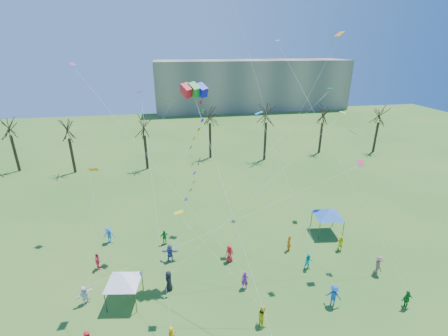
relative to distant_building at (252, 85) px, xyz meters
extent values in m
plane|color=#2B6620|center=(-22.00, -82.00, -7.50)|extent=(160.00, 160.00, 0.00)
cube|color=gray|center=(0.00, 0.00, 0.00)|extent=(60.00, 14.00, 15.00)
cylinder|color=black|center=(-51.72, -44.79, -4.49)|extent=(0.44, 0.44, 6.02)
cylinder|color=black|center=(-42.49, -47.17, -4.65)|extent=(0.44, 0.44, 5.70)
cylinder|color=black|center=(-30.94, -47.69, -4.62)|extent=(0.44, 0.44, 5.76)
cylinder|color=black|center=(-19.75, -44.14, -4.28)|extent=(0.44, 0.44, 6.45)
cylinder|color=black|center=(-10.31, -46.99, -4.09)|extent=(0.44, 0.44, 6.81)
cylinder|color=black|center=(1.27, -45.17, -4.60)|extent=(0.44, 0.44, 5.81)
cylinder|color=black|center=(11.85, -46.65, -4.60)|extent=(0.44, 0.44, 5.80)
cube|color=red|center=(-25.54, -72.98, 8.60)|extent=(1.00, 1.36, 1.23)
cube|color=#139428|center=(-24.96, -72.98, 8.60)|extent=(1.00, 1.36, 1.23)
cube|color=#1012CF|center=(-24.37, -72.98, 8.60)|extent=(1.00, 1.36, 1.23)
cylinder|color=white|center=(-23.21, -78.80, 1.20)|extent=(0.02, 0.02, 17.81)
cylinder|color=#3F3F44|center=(-32.80, -78.11, -6.56)|extent=(0.07, 0.07, 1.87)
cylinder|color=#3F3F44|center=(-30.52, -78.49, -6.56)|extent=(0.07, 0.07, 1.87)
cylinder|color=#3F3F44|center=(-32.43, -75.83, -6.56)|extent=(0.07, 0.07, 1.87)
cylinder|color=#3F3F44|center=(-30.14, -76.20, -6.56)|extent=(0.07, 0.07, 1.87)
pyramid|color=white|center=(-31.47, -77.16, -5.23)|extent=(3.52, 3.52, 0.80)
cylinder|color=#3F3F44|center=(-12.10, -72.00, -6.46)|extent=(0.08, 0.08, 2.08)
cylinder|color=#3F3F44|center=(-9.53, -72.32, -6.46)|extent=(0.08, 0.08, 2.08)
cylinder|color=#3F3F44|center=(-11.78, -69.44, -6.46)|extent=(0.08, 0.08, 2.08)
cylinder|color=#3F3F44|center=(-9.22, -69.76, -6.46)|extent=(0.08, 0.08, 2.08)
pyramid|color=blue|center=(-10.66, -70.88, -4.97)|extent=(3.94, 3.94, 0.89)
imported|color=yellow|center=(-21.24, -81.36, -6.64)|extent=(0.81, 0.95, 1.71)
imported|color=#1551AF|center=(-15.12, -80.57, -6.58)|extent=(1.37, 1.24, 1.85)
imported|color=#1C8428|center=(-9.62, -81.92, -6.68)|extent=(1.00, 0.50, 1.64)
imported|color=white|center=(-34.63, -76.78, -6.70)|extent=(1.44, 1.31, 1.60)
imported|color=black|center=(-27.96, -76.49, -6.60)|extent=(0.67, 0.94, 1.80)
imported|color=#87238F|center=(-21.62, -77.54, -6.66)|extent=(0.72, 0.63, 1.67)
imported|color=#0DBDBC|center=(-15.23, -76.22, -6.69)|extent=(0.81, 0.64, 1.63)
imported|color=#905D4E|center=(-9.27, -77.93, -6.60)|extent=(0.98, 1.31, 1.81)
imported|color=#F75261|center=(-34.36, -72.66, -6.64)|extent=(0.48, 1.03, 1.72)
imported|color=#4C50A5|center=(-27.77, -72.63, -6.62)|extent=(1.69, 0.79, 1.75)
imported|color=red|center=(-22.20, -73.81, -6.61)|extent=(0.98, 0.75, 1.78)
imported|color=#FF5B0D|center=(-15.98, -73.22, -6.64)|extent=(0.73, 0.74, 1.73)
imported|color=#FAFF1A|center=(-10.87, -74.17, -6.70)|extent=(0.80, 0.91, 1.60)
imported|color=blue|center=(-34.00, -68.44, -6.61)|extent=(1.21, 0.78, 1.77)
imported|color=#1F8E32|center=(-28.29, -69.82, -6.68)|extent=(1.03, 0.61, 1.64)
cube|color=orange|center=(-32.54, -76.13, 3.71)|extent=(0.59, 0.67, 0.45)
cylinder|color=white|center=(-32.99, -78.72, -1.25)|extent=(0.01, 0.01, 10.86)
cube|color=#F2288C|center=(-29.36, -68.67, 8.01)|extent=(0.93, 0.88, 0.21)
cylinder|color=white|center=(-28.60, -75.36, 0.90)|extent=(0.01, 0.01, 19.29)
cube|color=gold|center=(-26.84, -78.29, 0.85)|extent=(0.68, 0.54, 0.20)
cylinder|color=white|center=(-24.04, -79.82, -2.67)|extent=(0.01, 0.01, 9.22)
cube|color=#187FB5|center=(-18.73, -70.11, 6.00)|extent=(0.68, 0.54, 0.26)
cylinder|color=white|center=(-16.92, -75.34, -0.10)|extent=(0.01, 0.01, 16.17)
cube|color=#2A9EF1|center=(-14.42, -62.03, 12.35)|extent=(0.75, 0.78, 0.14)
cylinder|color=white|center=(-12.02, -71.98, 3.07)|extent=(0.01, 0.01, 27.34)
cube|color=#C31846|center=(-10.77, -75.00, 2.28)|extent=(0.57, 0.64, 0.38)
cylinder|color=white|center=(-22.70, -75.89, -1.96)|extent=(0.01, 0.01, 25.25)
cube|color=#9ECF30|center=(-8.51, -67.43, 5.12)|extent=(0.76, 0.82, 0.17)
cylinder|color=white|center=(-18.24, -71.96, -0.54)|extent=(0.01, 0.01, 24.07)
cube|color=purple|center=(-35.90, -63.76, 10.14)|extent=(0.89, 0.88, 0.32)
cylinder|color=white|center=(-28.76, -70.65, 1.97)|extent=(0.01, 0.01, 25.45)
cylinder|color=white|center=(-17.67, -69.54, 5.51)|extent=(0.01, 0.01, 27.07)
cube|color=#DF255E|center=(-12.09, -75.11, 5.18)|extent=(0.73, 0.64, 0.34)
cylinder|color=white|center=(-10.68, -76.52, -0.51)|extent=(0.01, 0.01, 11.68)
cube|color=yellow|center=(-26.77, -71.86, 7.73)|extent=(0.83, 0.77, 0.24)
cylinder|color=white|center=(-30.57, -72.26, 0.77)|extent=(0.01, 0.01, 15.54)
cube|color=#1BB2CE|center=(-8.86, -64.76, 7.33)|extent=(0.72, 0.83, 0.23)
cylinder|color=white|center=(-18.32, -68.69, 0.56)|extent=(0.01, 0.01, 24.33)
cube|color=orange|center=(-13.63, -73.79, 12.69)|extent=(0.73, 0.66, 0.38)
cylinder|color=white|center=(-17.92, -73.80, 3.24)|extent=(0.01, 0.01, 20.38)
camera|label=1|loc=(-27.21, -97.89, 11.94)|focal=25.00mm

